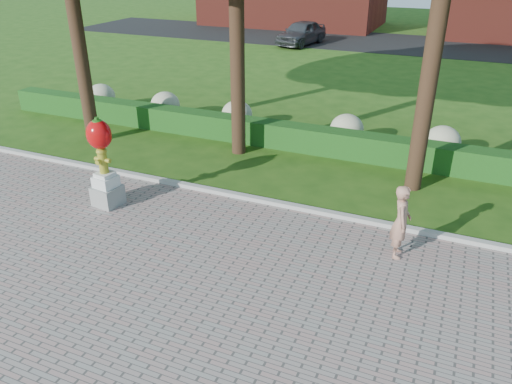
{
  "coord_description": "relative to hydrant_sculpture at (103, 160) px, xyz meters",
  "views": [
    {
      "loc": [
        4.4,
        -7.55,
        6.01
      ],
      "look_at": [
        0.74,
        1.0,
        1.38
      ],
      "focal_mm": 35.0,
      "sensor_mm": 36.0,
      "label": 1
    }
  ],
  "objects": [
    {
      "name": "parked_car",
      "position": [
        -2.79,
        23.65,
        -0.48
      ],
      "size": [
        2.57,
        4.72,
        1.52
      ],
      "primitive_type": "imported",
      "rotation": [
        0.0,
        0.0,
        -0.18
      ],
      "color": "#393C40",
      "rests_on": "street"
    },
    {
      "name": "curb",
      "position": [
        3.5,
        1.65,
        -1.19
      ],
      "size": [
        40.0,
        0.18,
        0.15
      ],
      "primitive_type": "cube",
      "color": "#ADADA5",
      "rests_on": "ground"
    },
    {
      "name": "woman",
      "position": [
        7.14,
        0.54,
        -0.41
      ],
      "size": [
        0.48,
        0.65,
        1.62
      ],
      "primitive_type": "imported",
      "rotation": [
        0.0,
        0.0,
        1.74
      ],
      "color": "tan",
      "rests_on": "walkway"
    },
    {
      "name": "lawn_hedge",
      "position": [
        3.5,
        5.65,
        -0.86
      ],
      "size": [
        24.0,
        0.7,
        0.8
      ],
      "primitive_type": "cube",
      "color": "#1A4112",
      "rests_on": "ground"
    },
    {
      "name": "hydrangea_row",
      "position": [
        4.07,
        6.65,
        -0.71
      ],
      "size": [
        20.1,
        1.1,
        0.99
      ],
      "color": "#BFC697",
      "rests_on": "ground"
    },
    {
      "name": "ground",
      "position": [
        3.5,
        -1.35,
        -1.26
      ],
      "size": [
        100.0,
        100.0,
        0.0
      ],
      "primitive_type": "plane",
      "color": "#244C13",
      "rests_on": "ground"
    },
    {
      "name": "hydrant_sculpture",
      "position": [
        0.0,
        0.0,
        0.0
      ],
      "size": [
        0.71,
        0.71,
        2.31
      ],
      "rotation": [
        0.0,
        0.0,
        -0.14
      ],
      "color": "gray",
      "rests_on": "walkway"
    },
    {
      "name": "street",
      "position": [
        3.5,
        26.65,
        -1.25
      ],
      "size": [
        50.0,
        8.0,
        0.02
      ],
      "primitive_type": "cube",
      "color": "black",
      "rests_on": "ground"
    }
  ]
}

